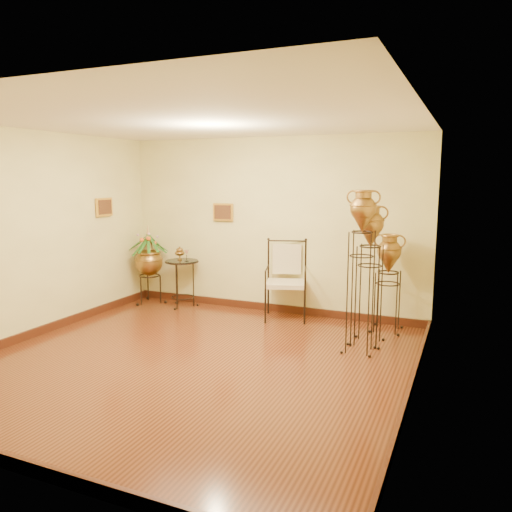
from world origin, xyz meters
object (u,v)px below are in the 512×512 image
at_px(side_table, 182,283).
at_px(amphora_mid, 369,274).
at_px(planter_urn, 149,259).
at_px(armchair, 286,280).
at_px(amphora_tall, 361,270).

bearing_deg(side_table, amphora_mid, -11.64).
bearing_deg(planter_urn, armchair, 0.00).
distance_m(amphora_tall, side_table, 3.42).
distance_m(amphora_mid, planter_urn, 3.97).
xyz_separation_m(planter_urn, side_table, (0.66, 0.00, -0.37)).
distance_m(amphora_tall, armchair, 1.74).
bearing_deg(side_table, armchair, -0.03).
height_order(amphora_tall, armchair, amphora_tall).
distance_m(amphora_mid, side_table, 3.36).
xyz_separation_m(amphora_mid, planter_urn, (-3.91, 0.67, -0.15)).
xyz_separation_m(amphora_tall, planter_urn, (-3.87, 1.01, -0.26)).
bearing_deg(amphora_tall, armchair, 143.09).
height_order(amphora_tall, side_table, amphora_tall).
height_order(amphora_mid, planter_urn, amphora_mid).
bearing_deg(planter_urn, side_table, 0.08).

